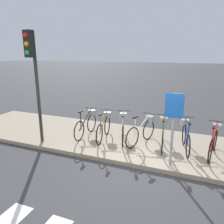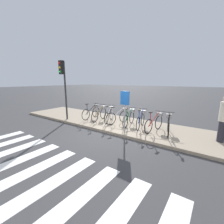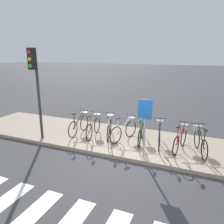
{
  "view_description": "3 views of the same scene",
  "coord_description": "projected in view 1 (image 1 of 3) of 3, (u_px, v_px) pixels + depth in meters",
  "views": [
    {
      "loc": [
        1.16,
        -4.97,
        2.94
      ],
      "look_at": [
        -1.04,
        0.55,
        1.3
      ],
      "focal_mm": 35.0,
      "sensor_mm": 36.0,
      "label": 1
    },
    {
      "loc": [
        3.95,
        -5.34,
        2.46
      ],
      "look_at": [
        -0.75,
        1.34,
        0.72
      ],
      "focal_mm": 24.0,
      "sensor_mm": 36.0,
      "label": 2
    },
    {
      "loc": [
        2.21,
        -6.03,
        3.37
      ],
      "look_at": [
        -0.65,
        0.86,
        1.34
      ],
      "focal_mm": 35.0,
      "sensor_mm": 36.0,
      "label": 3
    }
  ],
  "objects": [
    {
      "name": "ground_plane",
      "position": [
        141.0,
        170.0,
        5.65
      ],
      "size": [
        120.0,
        120.0,
        0.0
      ],
      "primitive_type": "plane",
      "color": "#38383A"
    },
    {
      "name": "sidewalk",
      "position": [
        153.0,
        146.0,
        6.95
      ],
      "size": [
        14.56,
        2.94,
        0.12
      ],
      "color": "gray",
      "rests_on": "ground_plane"
    },
    {
      "name": "parked_bicycle_0",
      "position": [
        87.0,
        123.0,
        7.58
      ],
      "size": [
        0.46,
        1.58,
        0.97
      ],
      "color": "black",
      "rests_on": "sidewalk"
    },
    {
      "name": "parked_bicycle_1",
      "position": [
        104.0,
        126.0,
        7.3
      ],
      "size": [
        0.46,
        1.58,
        0.97
      ],
      "color": "black",
      "rests_on": "sidewalk"
    },
    {
      "name": "parked_bicycle_2",
      "position": [
        123.0,
        127.0,
        7.17
      ],
      "size": [
        0.62,
        1.52,
        0.97
      ],
      "color": "black",
      "rests_on": "sidewalk"
    },
    {
      "name": "parked_bicycle_3",
      "position": [
        143.0,
        130.0,
        6.92
      ],
      "size": [
        0.65,
        1.51,
        0.97
      ],
      "color": "black",
      "rests_on": "sidewalk"
    },
    {
      "name": "parked_bicycle_4",
      "position": [
        163.0,
        132.0,
        6.71
      ],
      "size": [
        0.46,
        1.57,
        0.97
      ],
      "color": "black",
      "rests_on": "sidewalk"
    },
    {
      "name": "parked_bicycle_5",
      "position": [
        186.0,
        135.0,
        6.46
      ],
      "size": [
        0.47,
        1.56,
        0.97
      ],
      "color": "black",
      "rests_on": "sidewalk"
    },
    {
      "name": "parked_bicycle_6",
      "position": [
        214.0,
        141.0,
        6.08
      ],
      "size": [
        0.47,
        1.57,
        0.97
      ],
      "color": "black",
      "rests_on": "sidewalk"
    },
    {
      "name": "traffic_light",
      "position": [
        33.0,
        65.0,
        6.4
      ],
      "size": [
        0.24,
        0.4,
        3.42
      ],
      "color": "#2D2D2D",
      "rests_on": "sidewalk"
    },
    {
      "name": "sign_post",
      "position": [
        174.0,
        117.0,
        5.29
      ],
      "size": [
        0.44,
        0.07,
        1.88
      ],
      "color": "#99999E",
      "rests_on": "sidewalk"
    }
  ]
}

